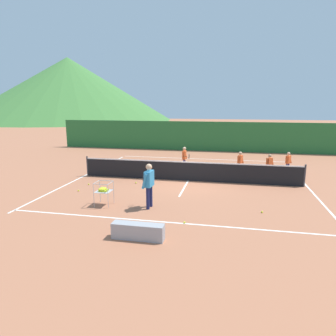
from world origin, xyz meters
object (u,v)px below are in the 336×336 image
student_0 (184,156)px  tennis_ball_0 (262,212)px  student_1 (240,161)px  courtside_bench (138,231)px  tennis_ball_4 (149,188)px  tennis_ball_3 (136,183)px  instructor (149,182)px  tennis_net (188,171)px  tennis_ball_1 (184,222)px  tennis_ball_2 (78,191)px  ball_cart (103,190)px  student_2 (269,164)px  tennis_ball_5 (89,184)px  student_3 (288,161)px

student_0 → tennis_ball_0: (3.73, -6.22, -0.79)m
student_1 → courtside_bench: 9.25m
tennis_ball_0 → tennis_ball_4: 5.25m
tennis_ball_3 → tennis_ball_4: bearing=-40.5°
tennis_ball_0 → instructor: bearing=-176.0°
tennis_net → tennis_ball_1: bearing=-83.3°
tennis_net → tennis_ball_0: 5.09m
student_0 → tennis_ball_2: bearing=-127.6°
instructor → tennis_ball_2: bearing=158.4°
tennis_net → tennis_ball_0: size_ratio=159.74×
ball_cart → courtside_bench: 3.35m
student_0 → tennis_ball_4: size_ratio=20.11×
tennis_net → tennis_ball_0: tennis_net is taller
tennis_ball_3 → tennis_ball_1: bearing=-55.6°
ball_cart → student_0: bearing=72.5°
tennis_ball_0 → courtside_bench: bearing=-141.6°
tennis_ball_0 → tennis_ball_2: bearing=171.5°
student_2 → tennis_net: bearing=-160.5°
student_2 → tennis_ball_4: 6.41m
tennis_ball_1 → tennis_ball_5: same height
tennis_net → tennis_ball_1: size_ratio=159.74×
ball_cart → tennis_ball_2: ball_cart is taller
instructor → tennis_ball_2: instructor is taller
instructor → ball_cart: 1.80m
student_1 → tennis_ball_5: (-7.04, -3.62, -0.72)m
student_0 → student_2: student_0 is taller
student_1 → tennis_ball_3: (-4.93, -2.89, -0.72)m
tennis_net → ball_cart: 5.03m
ball_cart → student_1: bearing=50.2°
tennis_ball_4 → courtside_bench: courtside_bench is taller
tennis_net → student_2: bearing=19.5°
student_2 → courtside_bench: student_2 is taller
tennis_net → ball_cart: size_ratio=12.08×
tennis_net → tennis_ball_5: 4.84m
instructor → tennis_ball_4: bearing=105.8°
tennis_ball_4 → tennis_ball_1: bearing=-59.4°
student_3 → tennis_ball_4: (-6.65, -4.27, -0.69)m
instructor → tennis_ball_3: (-1.54, 3.23, -0.96)m
tennis_ball_5 → ball_cart: bearing=-53.7°
instructor → tennis_ball_3: bearing=115.5°
student_2 → courtside_bench: bearing=-118.3°
student_1 → tennis_ball_1: (-1.89, -7.35, -0.72)m
instructor → ball_cart: bearing=-177.8°
tennis_net → student_1: (2.53, 1.89, 0.26)m
student_0 → ball_cart: student_0 is taller
tennis_ball_3 → tennis_ball_5: 2.22m
student_2 → student_3: size_ratio=1.03×
tennis_ball_2 → courtside_bench: 5.68m
ball_cart → courtside_bench: (2.14, -2.55, -0.37)m
student_2 → ball_cart: 8.73m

